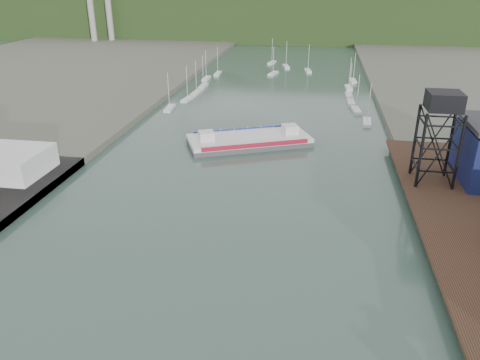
% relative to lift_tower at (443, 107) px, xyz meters
% --- Properties ---
extents(east_pier, '(14.00, 70.00, 2.45)m').
position_rel_lift_tower_xyz_m(east_pier, '(2.00, -13.00, -13.75)').
color(east_pier, black).
rests_on(east_pier, ground).
extents(lift_tower, '(6.50, 6.50, 16.00)m').
position_rel_lift_tower_xyz_m(lift_tower, '(0.00, 0.00, 0.00)').
color(lift_tower, black).
rests_on(lift_tower, east_pier).
extents(marina_sailboats, '(57.71, 92.65, 0.90)m').
position_rel_lift_tower_xyz_m(marina_sailboats, '(-34.92, 80.46, -15.30)').
color(marina_sailboats, silver).
rests_on(marina_sailboats, ground).
extents(distant_hills, '(500.00, 120.00, 80.00)m').
position_rel_lift_tower_xyz_m(distant_hills, '(-38.98, 243.35, -5.27)').
color(distant_hills, black).
rests_on(distant_hills, ground).
extents(chain_ferry, '(29.44, 21.07, 3.94)m').
position_rel_lift_tower_xyz_m(chain_ferry, '(-35.50, 19.72, -14.52)').
color(chain_ferry, '#464648').
rests_on(chain_ferry, ground).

